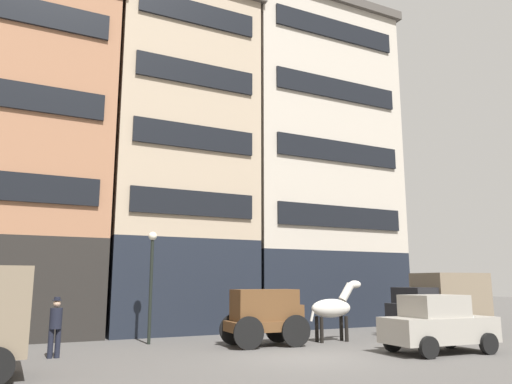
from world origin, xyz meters
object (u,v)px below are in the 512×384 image
(delivery_truck_near, at_px, (440,301))
(sedan_dark, at_px, (438,324))
(draft_horse, at_px, (333,308))
(cargo_wagon, at_px, (266,313))
(pedestrian_officer, at_px, (55,324))
(streetlamp_curbside, at_px, (151,270))

(delivery_truck_near, height_order, sedan_dark, delivery_truck_near)
(draft_horse, distance_m, delivery_truck_near, 5.28)
(cargo_wagon, bearing_deg, draft_horse, -0.06)
(delivery_truck_near, xyz_separation_m, sedan_dark, (-4.07, -3.64, -0.51))
(draft_horse, distance_m, sedan_dark, 4.25)
(delivery_truck_near, bearing_deg, cargo_wagon, 177.07)
(pedestrian_officer, xyz_separation_m, streetlamp_curbside, (3.41, 2.02, 1.69))
(draft_horse, xyz_separation_m, delivery_truck_near, (5.26, -0.42, 0.15))
(draft_horse, relative_size, sedan_dark, 0.62)
(delivery_truck_near, bearing_deg, pedestrian_officer, 177.05)
(cargo_wagon, xyz_separation_m, sedan_dark, (4.14, -4.06, -0.23))
(draft_horse, bearing_deg, streetlamp_curbside, 159.93)
(cargo_wagon, xyz_separation_m, pedestrian_officer, (-7.01, 0.36, -0.17))
(sedan_dark, height_order, pedestrian_officer, sedan_dark)
(pedestrian_officer, bearing_deg, cargo_wagon, -2.97)
(pedestrian_officer, bearing_deg, delivery_truck_near, -2.95)
(delivery_truck_near, relative_size, pedestrian_officer, 2.48)
(cargo_wagon, relative_size, draft_horse, 1.27)
(delivery_truck_near, relative_size, sedan_dark, 1.17)
(pedestrian_officer, bearing_deg, streetlamp_curbside, 30.65)
(sedan_dark, relative_size, pedestrian_officer, 2.12)
(cargo_wagon, height_order, draft_horse, draft_horse)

